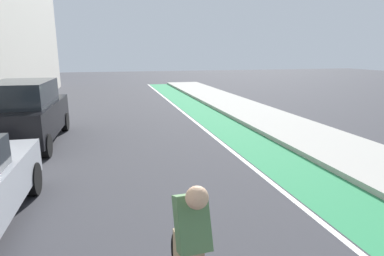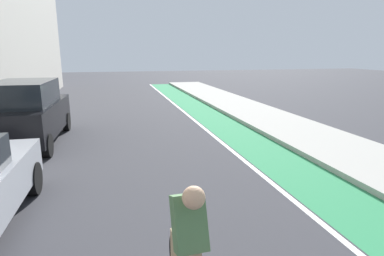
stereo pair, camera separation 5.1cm
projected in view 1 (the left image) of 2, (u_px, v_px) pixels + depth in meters
The scene contains 6 objects.
ground_plane at pixel (142, 158), 8.82m from camera, with size 80.39×80.39×0.00m, color #38383D.
bike_lane_paint at pixel (235, 133), 11.56m from camera, with size 1.60×36.54×0.00m, color #2D8451.
lane_divider_stripe at pixel (211, 134), 11.34m from camera, with size 0.12×36.54×0.00m, color white.
sidewalk_right at pixel (289, 127), 12.07m from camera, with size 2.74×36.54×0.14m, color #A8A59E.
parked_suv_black at pixel (26, 112), 9.90m from camera, with size 2.00×4.35×1.98m.
cyclist_mid at pixel (191, 249), 3.31m from camera, with size 0.48×1.75×1.63m.
Camera 1 is at (-0.75, 5.80, 2.83)m, focal length 30.13 mm.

